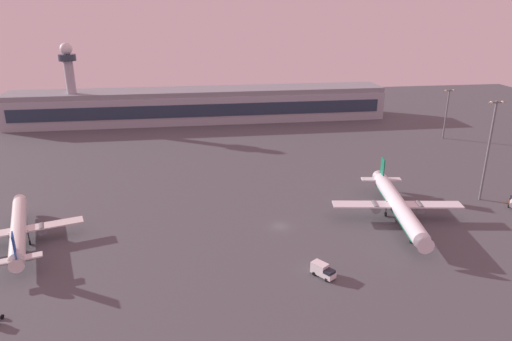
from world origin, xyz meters
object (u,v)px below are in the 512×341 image
airplane_near_gate (18,229)px  catering_truck (323,270)px  control_tower (70,79)px  airplane_far_stand (398,205)px  apron_light_central (489,146)px  apron_light_west (447,110)px

airplane_near_gate → catering_truck: 77.19m
control_tower → airplane_far_stand: control_tower is taller
apron_light_central → apron_light_west: (24.33, 66.47, -4.67)m
control_tower → apron_light_west: control_tower is taller
airplane_near_gate → airplane_far_stand: 101.43m
control_tower → catering_truck: size_ratio=6.78×
catering_truck → apron_light_west: size_ratio=0.27×
airplane_far_stand → apron_light_central: bearing=-154.1°
apron_light_central → apron_light_west: bearing=69.9°
control_tower → airplane_near_gate: (11.60, -121.11, -19.35)m
airplane_near_gate → control_tower: bearing=79.1°
apron_light_central → apron_light_west: apron_light_central is taller
airplane_far_stand → apron_light_west: 95.20m
catering_truck → control_tower: bearing=-96.2°
airplane_near_gate → apron_light_central: (133.36, 9.02, 13.71)m
catering_truck → apron_light_west: 132.97m
apron_light_central → control_tower: bearing=142.3°
airplane_near_gate → apron_light_west: size_ratio=1.77×
apron_light_west → catering_truck: bearing=-130.0°
airplane_near_gate → catering_truck: size_ratio=6.62×
airplane_near_gate → apron_light_west: bearing=9.2°
control_tower → apron_light_central: bearing=-37.7°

